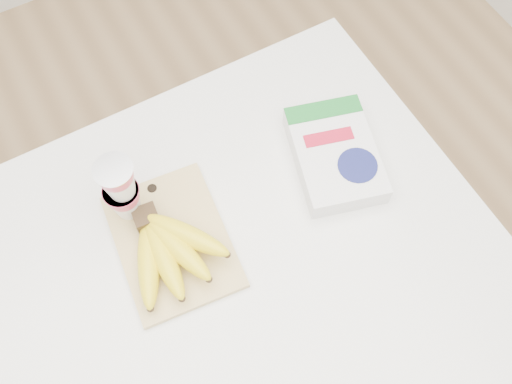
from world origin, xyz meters
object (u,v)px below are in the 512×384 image
(bananas, at_px, (168,249))
(table, at_px, (192,352))
(cutting_board, at_px, (172,241))
(cereal_box, at_px, (335,155))
(yogurt_stack, at_px, (121,189))

(bananas, bearing_deg, table, -122.67)
(cutting_board, distance_m, cereal_box, 0.39)
(table, xyz_separation_m, bananas, (0.05, 0.08, 0.55))
(table, height_order, cereal_box, cereal_box)
(yogurt_stack, bearing_deg, cutting_board, -65.96)
(cutting_board, height_order, bananas, bananas)
(table, bearing_deg, yogurt_stack, 84.32)
(table, xyz_separation_m, cutting_board, (0.07, 0.10, 0.51))
(cutting_board, relative_size, yogurt_stack, 1.69)
(table, distance_m, bananas, 0.56)
(cutting_board, xyz_separation_m, cereal_box, (0.38, 0.00, 0.02))
(cereal_box, bearing_deg, table, -150.73)
(cutting_board, relative_size, cereal_box, 1.04)
(bananas, xyz_separation_m, cereal_box, (0.40, 0.03, -0.02))
(cutting_board, bearing_deg, cereal_box, 6.24)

